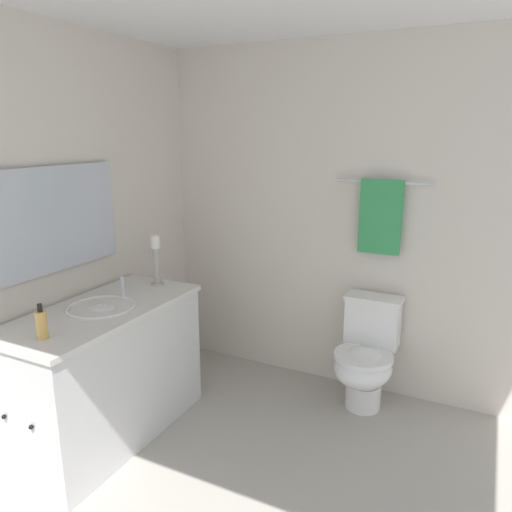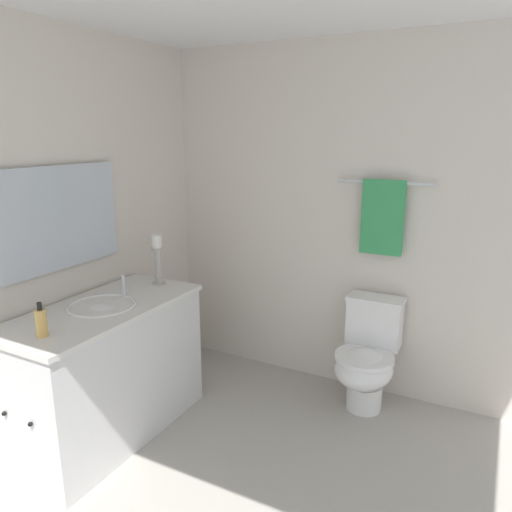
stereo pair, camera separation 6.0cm
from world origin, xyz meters
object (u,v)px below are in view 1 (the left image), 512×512
Objects in this scene: sink_basin at (102,314)px; candle_holder_tall at (156,259)px; vanity_cabinet at (107,372)px; toilet at (366,357)px; mirror at (58,219)px; towel_bar at (383,182)px; soap_bottle at (42,324)px; towel_near_vanity at (380,217)px.

candle_holder_tall is (0.02, 0.50, 0.22)m from sink_basin.
vanity_cabinet is 1.67× the size of toilet.
mirror is 1.18× the size of toilet.
towel_bar is at bearing 43.27° from vanity_cabinet.
towel_bar is (1.33, 1.25, 0.72)m from sink_basin.
sink_basin is 1.19× the size of candle_holder_tall.
vanity_cabinet is 0.67m from soap_bottle.
towel_bar is at bearing 90.00° from towel_near_vanity.
towel_near_vanity is (1.27, 1.69, 0.37)m from soap_bottle.
candle_holder_tall reaches higher than toilet.
candle_holder_tall is at bearing 92.13° from soap_bottle.
sink_basin is 0.45× the size of mirror.
sink_basin is at bearing 96.76° from soap_bottle.
mirror is 1.78× the size of towel_near_vanity.
toilet is (1.31, 0.52, -0.65)m from candle_holder_tall.
candle_holder_tall is at bearing 59.45° from mirror.
mirror is 4.93× the size of soap_bottle.
toilet is at bearing 37.58° from sink_basin.
sink_basin is at bearing 90.00° from vanity_cabinet.
towel_bar reaches higher than toilet.
sink_basin reaches higher than toilet.
mirror reaches higher than towel_near_vanity.
soap_bottle is 0.28× the size of towel_bar.
towel_bar is 0.23m from towel_near_vanity.
towel_near_vanity reaches higher than sink_basin.
towel_near_vanity is at bearing -90.00° from towel_bar.
candle_holder_tall is (0.02, 0.51, 0.60)m from vanity_cabinet.
soap_bottle is at bearing -87.87° from candle_holder_tall.
sink_basin is at bearing -92.09° from candle_holder_tall.
towel_near_vanity reaches higher than vanity_cabinet.
towel_near_vanity is at bearing 37.45° from mirror.
candle_holder_tall is (0.30, 0.51, -0.33)m from mirror.
towel_near_vanity is (1.61, 1.23, -0.06)m from mirror.
vanity_cabinet is 1.95× the size of towel_bar.
towel_near_vanity is at bearing 91.53° from toilet.
soap_bottle is 2.21m from towel_bar.
mirror is 1.39× the size of towel_bar.
towel_near_vanity reaches higher than soap_bottle.
vanity_cabinet is 3.71× the size of candle_holder_tall.
vanity_cabinet is 1.68m from toilet.
sink_basin is at bearing 0.20° from mirror.
towel_bar reaches higher than sink_basin.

